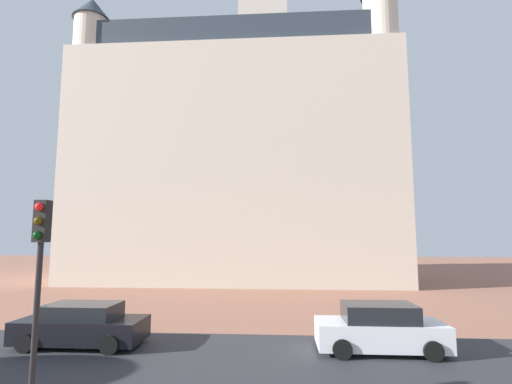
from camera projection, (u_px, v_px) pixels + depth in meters
ground_plane at (256, 360)px, 11.94m from camera, size 120.00×120.00×0.00m
street_asphalt_strip at (256, 365)px, 11.54m from camera, size 120.00×7.08×0.00m
landmark_building at (240, 152)px, 35.58m from camera, size 28.19×13.20×41.89m
car_white at (380, 329)px, 12.89m from camera, size 4.32×1.99×1.62m
car_black at (82, 325)px, 13.60m from camera, size 4.51×2.05×1.49m
traffic_light_pole at (39, 268)px, 7.88m from camera, size 0.28×0.34×4.74m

